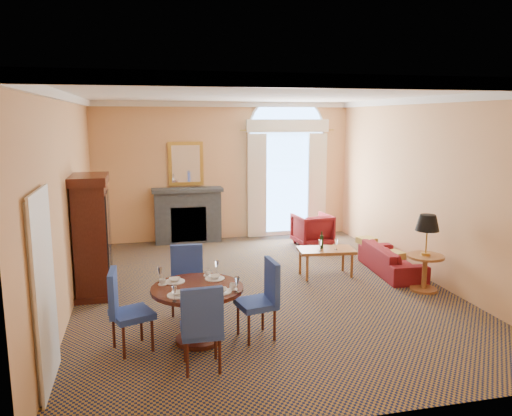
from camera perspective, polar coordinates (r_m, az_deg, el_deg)
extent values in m
plane|color=#121A39|center=(8.48, 0.78, -9.27)|extent=(7.50, 7.50, 0.00)
cube|color=#E5A96D|center=(11.73, -3.62, 4.21)|extent=(6.00, 0.04, 3.20)
cube|color=#E5A96D|center=(7.93, -20.74, 0.62)|extent=(0.04, 7.50, 3.20)
cube|color=#E5A96D|center=(9.27, 19.12, 2.04)|extent=(0.04, 7.50, 3.20)
cube|color=white|center=(8.00, 0.83, 12.87)|extent=(6.00, 7.50, 0.04)
cube|color=white|center=(8.00, 0.83, 12.44)|extent=(6.00, 7.50, 0.12)
cube|color=white|center=(5.75, -23.05, -8.92)|extent=(0.08, 0.90, 2.06)
cube|color=#3F444A|center=(11.57, -7.80, -0.96)|extent=(1.50, 0.40, 1.20)
cube|color=#3F444A|center=(11.44, -7.86, 2.16)|extent=(1.60, 0.46, 0.08)
cube|color=gold|center=(11.57, -8.02, 5.04)|extent=(0.80, 0.04, 1.00)
cube|color=white|center=(11.55, -8.01, 5.03)|extent=(0.64, 0.02, 0.84)
cube|color=white|center=(12.09, 3.45, 2.72)|extent=(1.90, 0.04, 2.50)
cube|color=#92BFF4|center=(12.08, 3.46, 2.72)|extent=(1.70, 0.02, 2.30)
cylinder|color=white|center=(11.99, 3.51, 8.65)|extent=(1.90, 0.04, 1.90)
cube|color=beige|center=(11.79, 0.11, 2.54)|extent=(0.45, 0.06, 2.45)
cube|color=beige|center=(12.21, 6.99, 2.74)|extent=(0.45, 0.06, 2.45)
cube|color=beige|center=(11.87, 3.69, 9.36)|extent=(2.00, 0.08, 0.30)
cube|color=#35130C|center=(8.45, -18.19, -3.48)|extent=(0.50, 0.90, 1.81)
cube|color=#35130C|center=(8.28, -18.57, 3.09)|extent=(0.56, 0.99, 0.14)
cube|color=#35130C|center=(8.68, -17.87, -8.99)|extent=(0.56, 0.99, 0.09)
cylinder|color=#35130C|center=(6.42, -6.73, -9.15)|extent=(1.17, 1.17, 0.05)
cylinder|color=#35130C|center=(6.55, -6.66, -12.19)|extent=(0.16, 0.16, 0.69)
cylinder|color=#35130C|center=(6.68, -6.60, -14.68)|extent=(0.58, 0.58, 0.06)
cylinder|color=white|center=(6.69, -4.74, -8.03)|extent=(0.26, 0.26, 0.01)
imported|color=white|center=(6.68, -4.74, -7.83)|extent=(0.15, 0.15, 0.04)
imported|color=white|center=(6.82, -5.54, -7.37)|extent=(0.09, 0.09, 0.07)
cylinder|color=white|center=(6.64, -9.26, -8.28)|extent=(0.26, 0.26, 0.01)
imported|color=white|center=(6.63, -9.27, -8.08)|extent=(0.15, 0.15, 0.04)
imported|color=white|center=(6.55, -10.65, -8.24)|extent=(0.09, 0.09, 0.07)
cylinder|color=white|center=(6.14, -8.92, -9.81)|extent=(0.26, 0.26, 0.01)
imported|color=white|center=(6.13, -8.92, -9.60)|extent=(0.15, 0.15, 0.04)
imported|color=white|center=(5.98, -8.12, -9.98)|extent=(0.09, 0.09, 0.07)
cylinder|color=white|center=(6.20, -4.02, -9.53)|extent=(0.26, 0.26, 0.01)
imported|color=white|center=(6.19, -4.02, -9.31)|extent=(0.15, 0.15, 0.04)
imported|color=white|center=(6.28, -2.66, -8.91)|extent=(0.09, 0.09, 0.07)
cube|color=#243E91|center=(7.24, -7.64, -9.00)|extent=(0.60, 0.60, 0.08)
cube|color=#243E91|center=(7.34, -7.92, -6.25)|extent=(0.46, 0.09, 0.55)
cylinder|color=#35130C|center=(7.55, -6.99, -10.17)|extent=(0.04, 0.04, 0.42)
cylinder|color=#35130C|center=(7.40, -9.50, -10.66)|extent=(0.04, 0.04, 0.42)
cylinder|color=#35130C|center=(7.25, -5.64, -11.02)|extent=(0.04, 0.04, 0.42)
cylinder|color=#35130C|center=(7.10, -8.25, -11.56)|extent=(0.04, 0.04, 0.42)
cube|color=#243E91|center=(5.86, -6.25, -13.72)|extent=(0.47, 0.47, 0.08)
cube|color=#243E91|center=(5.55, -6.15, -11.76)|extent=(0.46, 0.09, 0.55)
cylinder|color=#35130C|center=(5.80, -7.86, -16.80)|extent=(0.04, 0.04, 0.42)
cylinder|color=#35130C|center=(5.83, -4.17, -16.57)|extent=(0.04, 0.04, 0.42)
cylinder|color=#35130C|center=(6.12, -8.12, -15.27)|extent=(0.04, 0.04, 0.42)
cylinder|color=#35130C|center=(6.15, -4.65, -15.07)|extent=(0.04, 0.04, 0.42)
cube|color=#243E91|center=(6.58, 0.01, -10.90)|extent=(0.54, 0.54, 0.08)
cube|color=#243E91|center=(6.52, 1.85, -8.32)|extent=(0.10, 0.46, 0.55)
cylinder|color=#35130C|center=(6.60, 2.13, -13.20)|extent=(0.04, 0.04, 0.42)
cylinder|color=#35130C|center=(6.90, 0.77, -12.12)|extent=(0.04, 0.04, 0.42)
cylinder|color=#35130C|center=(6.46, -0.81, -13.73)|extent=(0.04, 0.04, 0.42)
cylinder|color=#35130C|center=(6.76, -2.06, -12.59)|extent=(0.04, 0.04, 0.42)
cube|color=#243E91|center=(6.44, -13.99, -11.71)|extent=(0.60, 0.60, 0.08)
cube|color=#243E91|center=(6.33, -16.03, -9.29)|extent=(0.09, 0.46, 0.55)
cylinder|color=#35130C|center=(6.64, -15.95, -13.46)|extent=(0.04, 0.04, 0.42)
cylinder|color=#35130C|center=(6.33, -14.87, -14.63)|extent=(0.04, 0.04, 0.42)
cylinder|color=#35130C|center=(6.75, -12.97, -12.92)|extent=(0.04, 0.04, 0.42)
cylinder|color=#35130C|center=(6.44, -11.76, -14.04)|extent=(0.04, 0.04, 0.42)
imported|color=maroon|center=(9.63, 15.22, -5.69)|extent=(0.79, 1.75, 0.50)
imported|color=maroon|center=(11.30, 6.44, -2.46)|extent=(0.85, 0.87, 0.72)
cube|color=#96592D|center=(9.13, 8.01, -4.81)|extent=(1.06, 0.67, 0.06)
cylinder|color=#96592D|center=(8.88, 5.87, -6.91)|extent=(0.05, 0.05, 0.44)
cylinder|color=#96592D|center=(9.18, 10.90, -6.47)|extent=(0.05, 0.05, 0.44)
cylinder|color=#96592D|center=(9.24, 5.06, -6.21)|extent=(0.05, 0.05, 0.44)
cylinder|color=#96592D|center=(9.53, 9.92, -5.81)|extent=(0.05, 0.05, 0.44)
cylinder|color=#96592D|center=(8.71, 18.80, -5.25)|extent=(0.61, 0.61, 0.04)
cylinder|color=#96592D|center=(8.80, 18.69, -7.16)|extent=(0.08, 0.08, 0.57)
cylinder|color=#96592D|center=(8.88, 18.59, -8.79)|extent=(0.45, 0.45, 0.04)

